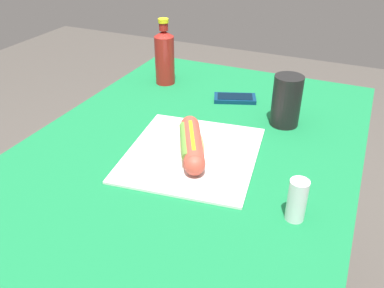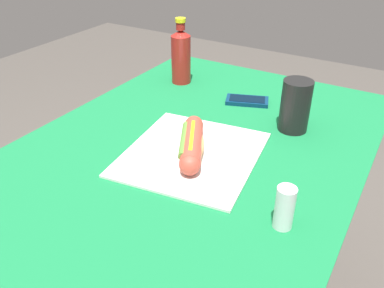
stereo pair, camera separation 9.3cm
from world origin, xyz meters
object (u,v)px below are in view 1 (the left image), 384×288
object	(u,v)px
drinking_cup	(287,101)
salt_shaker	(297,200)
cell_phone	(235,98)
soda_bottle	(165,56)
hot_dog	(192,144)

from	to	relation	value
drinking_cup	salt_shaker	xyz separation A→B (m)	(-0.36, -0.10, -0.02)
drinking_cup	cell_phone	bearing A→B (deg)	62.23
cell_phone	salt_shaker	bearing A→B (deg)	-148.93
salt_shaker	drinking_cup	bearing A→B (deg)	16.03
cell_phone	soda_bottle	bearing A→B (deg)	81.94
hot_dog	soda_bottle	xyz separation A→B (m)	(0.36, 0.26, 0.06)
soda_bottle	salt_shaker	world-z (taller)	soda_bottle
cell_phone	drinking_cup	world-z (taller)	drinking_cup
soda_bottle	hot_dog	bearing A→B (deg)	-144.82
soda_bottle	salt_shaker	xyz separation A→B (m)	(-0.49, -0.52, -0.05)
drinking_cup	hot_dog	bearing A→B (deg)	146.11
cell_phone	drinking_cup	size ratio (longest dim) A/B	1.01
soda_bottle	salt_shaker	size ratio (longest dim) A/B	2.41
cell_phone	drinking_cup	bearing A→B (deg)	-117.77
hot_dog	soda_bottle	world-z (taller)	soda_bottle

